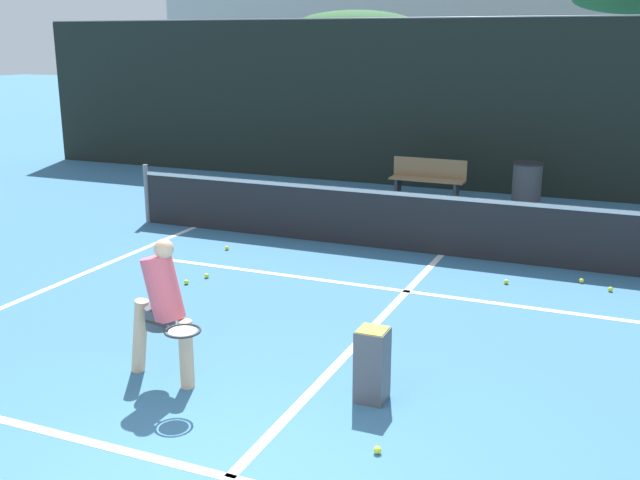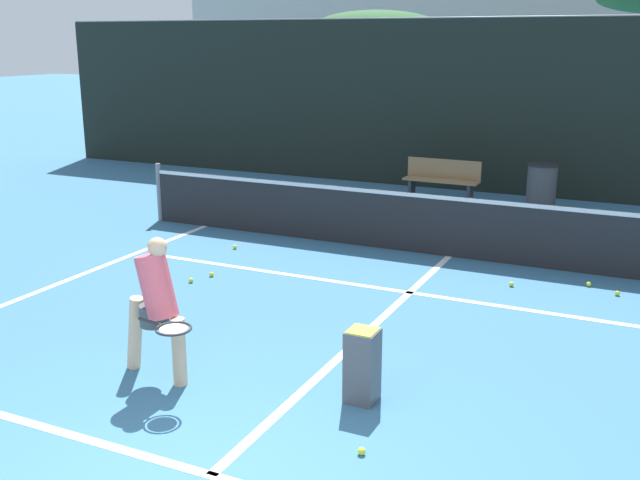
# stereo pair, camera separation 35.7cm
# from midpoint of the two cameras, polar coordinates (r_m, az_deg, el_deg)

# --- Properties ---
(court_baseline_near) EXTENTS (11.00, 0.10, 0.01)m
(court_baseline_near) POSITION_cam_midpoint_polar(r_m,az_deg,el_deg) (6.12, -6.58, -17.39)
(court_baseline_near) COLOR white
(court_baseline_near) RESTS_ON ground
(court_service_line) EXTENTS (8.25, 0.10, 0.01)m
(court_service_line) POSITION_cam_midpoint_polar(r_m,az_deg,el_deg) (10.08, 7.86, -3.99)
(court_service_line) COLOR white
(court_service_line) RESTS_ON ground
(court_center_mark) EXTENTS (0.10, 6.66, 0.01)m
(court_center_mark) POSITION_cam_midpoint_polar(r_m,az_deg,el_deg) (8.80, 4.97, -6.80)
(court_center_mark) COLOR white
(court_center_mark) RESTS_ON ground
(court_sideline_left) EXTENTS (0.10, 7.66, 0.01)m
(court_sideline_left) POSITION_cam_midpoint_polar(r_m,az_deg,el_deg) (11.10, -17.41, -2.76)
(court_sideline_left) COLOR white
(court_sideline_left) RESTS_ON ground
(net) EXTENTS (11.09, 0.09, 1.07)m
(net) POSITION_cam_midpoint_polar(r_m,az_deg,el_deg) (11.69, 10.78, 1.16)
(net) COLOR slate
(net) RESTS_ON ground
(fence_back) EXTENTS (24.00, 0.06, 3.71)m
(fence_back) POSITION_cam_midpoint_polar(r_m,az_deg,el_deg) (16.52, 15.75, 9.63)
(fence_back) COLOR black
(fence_back) RESTS_ON ground
(player_practicing) EXTENTS (1.09, 0.67, 1.47)m
(player_practicing) POSITION_cam_midpoint_polar(r_m,az_deg,el_deg) (7.43, -11.02, -4.76)
(player_practicing) COLOR #DBAD84
(player_practicing) RESTS_ON ground
(tennis_ball_scattered_0) EXTENTS (0.07, 0.07, 0.07)m
(tennis_ball_scattered_0) POSITION_cam_midpoint_polar(r_m,az_deg,el_deg) (10.51, -8.85, -3.06)
(tennis_ball_scattered_0) COLOR #D1E033
(tennis_ball_scattered_0) RESTS_ON ground
(tennis_ball_scattered_2) EXTENTS (0.07, 0.07, 0.07)m
(tennis_ball_scattered_2) POSITION_cam_midpoint_polar(r_m,az_deg,el_deg) (10.73, -7.32, -2.62)
(tennis_ball_scattered_2) COLOR #D1E033
(tennis_ball_scattered_2) RESTS_ON ground
(tennis_ball_scattered_5) EXTENTS (0.07, 0.07, 0.07)m
(tennis_ball_scattered_5) POSITION_cam_midpoint_polar(r_m,az_deg,el_deg) (6.35, 4.85, -15.75)
(tennis_ball_scattered_5) COLOR #D1E033
(tennis_ball_scattered_5) RESTS_ON ground
(tennis_ball_scattered_6) EXTENTS (0.07, 0.07, 0.07)m
(tennis_ball_scattered_6) POSITION_cam_midpoint_polar(r_m,az_deg,el_deg) (10.60, 15.32, -3.27)
(tennis_ball_scattered_6) COLOR #D1E033
(tennis_ball_scattered_6) RESTS_ON ground
(tennis_ball_scattered_7) EXTENTS (0.07, 0.07, 0.07)m
(tennis_ball_scattered_7) POSITION_cam_midpoint_polar(r_m,az_deg,el_deg) (10.69, 22.61, -3.77)
(tennis_ball_scattered_7) COLOR #D1E033
(tennis_ball_scattered_7) RESTS_ON ground
(tennis_ball_scattered_8) EXTENTS (0.07, 0.07, 0.07)m
(tennis_ball_scattered_8) POSITION_cam_midpoint_polar(r_m,az_deg,el_deg) (12.07, -5.67, -0.54)
(tennis_ball_scattered_8) COLOR #D1E033
(tennis_ball_scattered_8) RESTS_ON ground
(tennis_ball_scattered_9) EXTENTS (0.07, 0.07, 0.07)m
(tennis_ball_scattered_9) POSITION_cam_midpoint_polar(r_m,az_deg,el_deg) (10.92, 20.68, -3.18)
(tennis_ball_scattered_9) COLOR #D1E033
(tennis_ball_scattered_9) RESTS_ON ground
(ball_hopper) EXTENTS (0.28, 0.28, 0.71)m
(ball_hopper) POSITION_cam_midpoint_polar(r_m,az_deg,el_deg) (7.03, 4.71, -9.41)
(ball_hopper) COLOR #4C4C51
(ball_hopper) RESTS_ON ground
(courtside_bench) EXTENTS (1.57, 0.41, 0.86)m
(courtside_bench) POSITION_cam_midpoint_polar(r_m,az_deg,el_deg) (15.71, 9.92, 4.61)
(courtside_bench) COLOR olive
(courtside_bench) RESTS_ON ground
(trash_bin) EXTENTS (0.59, 0.59, 0.92)m
(trash_bin) POSITION_cam_midpoint_polar(r_m,az_deg,el_deg) (15.32, 17.17, 3.88)
(trash_bin) COLOR #3F3F42
(trash_bin) RESTS_ON ground
(tree_west) EXTENTS (3.59, 3.59, 4.06)m
(tree_west) POSITION_cam_midpoint_polar(r_m,az_deg,el_deg) (22.76, 4.76, 15.85)
(tree_west) COLOR brown
(tree_west) RESTS_ON ground
(building_far) EXTENTS (36.00, 2.40, 5.35)m
(building_far) POSITION_cam_midpoint_polar(r_m,az_deg,el_deg) (31.70, 20.89, 13.12)
(building_far) COLOR #B2ADA3
(building_far) RESTS_ON ground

